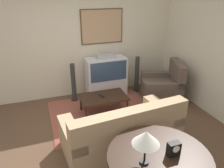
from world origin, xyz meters
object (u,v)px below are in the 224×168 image
Objects in this scene: tv at (106,76)px; couch at (122,132)px; speaker_tower_right at (137,75)px; console_table at (159,159)px; coffee_table at (103,98)px; armchair at (163,88)px; mantel_clock at (174,149)px; table_lamp at (146,138)px; speaker_tower_left at (74,84)px.

couch is at bearing -100.54° from tv.
couch is 2.39m from speaker_tower_right.
couch is 1.60× the size of console_table.
tv is 3.20m from console_table.
armchair is at bearing 5.19° from coffee_table.
coffee_table is 2.43m from mantel_clock.
armchair is 3.22m from table_lamp.
mantel_clock is (-1.45, -2.53, 0.50)m from armchair.
couch is (-0.39, -2.07, -0.20)m from tv.
couch is at bearing -77.13° from speaker_tower_left.
table_lamp is 0.45× the size of speaker_tower_right.
table_lamp reaches higher than couch.
table_lamp is at bearing 179.86° from mantel_clock.
speaker_tower_left is 1.00× the size of speaker_tower_right.
table_lamp is 3.26m from speaker_tower_left.
table_lamp reaches higher than console_table.
coffee_table is (0.04, 1.23, 0.06)m from couch.
speaker_tower_right reaches higher than couch.
tv is at bearing 79.80° from table_lamp.
console_table is at bearing 164.75° from mantel_clock.
armchair is at bearing 60.10° from mantel_clock.
couch is at bearing -92.10° from coffee_table.
tv is 2.12m from couch.
speaker_tower_right is at bearing -126.24° from couch.
mantel_clock is at bearing -78.31° from speaker_tower_left.
tv is 0.86× the size of console_table.
speaker_tower_right is at bearing 0.00° from speaker_tower_left.
couch is 1.79× the size of armchair.
coffee_table is 2.34× the size of table_lamp.
mantel_clock is at bearing -93.38° from tv.
speaker_tower_left is (-2.11, 0.67, 0.14)m from armchair.
speaker_tower_right is (1.20, 3.15, -0.21)m from console_table.
tv is at bearing 177.82° from speaker_tower_right.
mantel_clock is at bearing 94.59° from couch.
mantel_clock is 3.28m from speaker_tower_left.
mantel_clock is (0.19, -1.15, 0.50)m from couch.
tv is 0.53× the size of couch.
tv reaches higher than couch.
couch is 1.27m from mantel_clock.
tv is at bearing 68.05° from coffee_table.
armchair reaches higher than couch.
armchair is 1.12× the size of coffee_table.
armchair is 2.98m from console_table.
coffee_table is (-0.34, -0.84, -0.15)m from tv.
table_lamp is at bearing -16.55° from armchair.
speaker_tower_left reaches higher than mantel_clock.
table_lamp is at bearing -95.75° from coffee_table.
console_table is 2.93× the size of table_lamp.
armchair is (1.26, -0.70, -0.20)m from tv.
speaker_tower_right is at bearing 69.09° from console_table.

